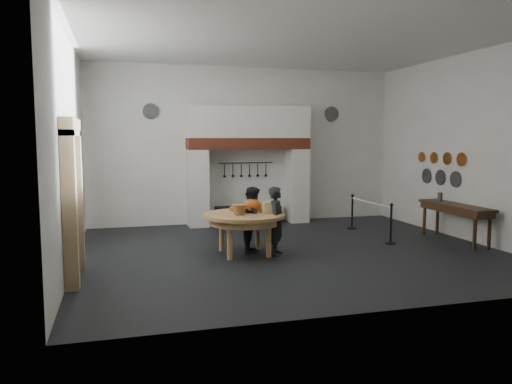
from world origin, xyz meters
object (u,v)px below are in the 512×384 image
object	(u,v)px
barrier_post_near	(391,225)
side_table	(455,206)
barrier_post_far	(352,213)
visitor_near	(277,221)
visitor_far	(253,219)
iron_range	(248,215)
work_table	(244,215)

from	to	relation	value
barrier_post_near	side_table	bearing A→B (deg)	-6.59
side_table	barrier_post_far	bearing A→B (deg)	126.20
visitor_near	side_table	distance (m)	4.52
visitor_far	side_table	xyz separation A→B (m)	(4.92, -0.24, 0.16)
side_table	barrier_post_far	xyz separation A→B (m)	(-1.60, 2.18, -0.42)
iron_range	barrier_post_far	world-z (taller)	barrier_post_far
visitor_far	visitor_near	bearing A→B (deg)	-118.12
iron_range	side_table	distance (m)	5.65
visitor_far	barrier_post_near	distance (m)	3.33
barrier_post_near	iron_range	bearing A→B (deg)	124.38
work_table	visitor_far	world-z (taller)	visitor_far
visitor_far	side_table	size ratio (longest dim) A/B	0.65
visitor_near	side_table	size ratio (longest dim) A/B	0.66
iron_range	visitor_far	world-z (taller)	visitor_far
visitor_far	barrier_post_near	bearing A→B (deg)	-74.08
iron_range	barrier_post_far	distance (m)	3.01
barrier_post_far	visitor_far	bearing A→B (deg)	-149.62
visitor_far	barrier_post_far	size ratio (longest dim) A/B	1.59
visitor_near	barrier_post_far	xyz separation A→B (m)	(2.92, 2.34, -0.28)
barrier_post_near	barrier_post_far	bearing A→B (deg)	90.00
work_table	visitor_near	distance (m)	0.69
work_table	side_table	world-z (taller)	side_table
visitor_far	barrier_post_far	distance (m)	3.85
work_table	barrier_post_near	size ratio (longest dim) A/B	1.93
iron_range	side_table	xyz separation A→B (m)	(4.10, -3.84, 0.62)
visitor_near	visitor_far	size ratio (longest dim) A/B	1.02
visitor_far	barrier_post_far	world-z (taller)	visitor_far
visitor_near	barrier_post_near	xyz separation A→B (m)	(2.92, 0.34, -0.28)
visitor_near	side_table	xyz separation A→B (m)	(4.52, 0.16, 0.14)
visitor_near	visitor_far	bearing A→B (deg)	70.17
iron_range	work_table	distance (m)	3.95
visitor_far	barrier_post_near	xyz separation A→B (m)	(3.32, -0.06, -0.26)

